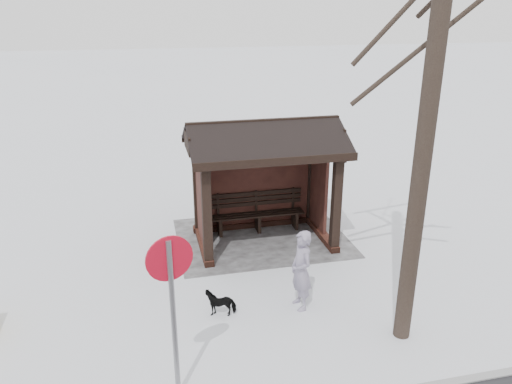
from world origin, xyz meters
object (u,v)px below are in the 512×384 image
(road_sign, at_px, (171,286))
(dog, at_px, (221,302))
(pedestrian, at_px, (301,270))
(bus_shelter, at_px, (262,156))

(road_sign, bearing_deg, dog, -131.30)
(pedestrian, xyz_separation_m, dog, (1.54, -0.13, -0.55))
(pedestrian, relative_size, dog, 2.73)
(bus_shelter, bearing_deg, road_sign, 63.04)
(bus_shelter, bearing_deg, pedestrian, 90.15)
(dog, distance_m, road_sign, 2.71)
(pedestrian, distance_m, road_sign, 3.27)
(dog, bearing_deg, road_sign, -15.87)
(bus_shelter, height_order, road_sign, bus_shelter)
(road_sign, bearing_deg, bus_shelter, -131.81)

